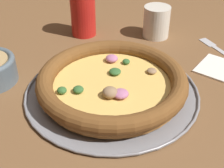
{
  "coord_description": "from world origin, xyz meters",
  "views": [
    {
      "loc": [
        -0.26,
        0.44,
        0.38
      ],
      "look_at": [
        0.0,
        0.0,
        0.02
      ],
      "focal_mm": 50.0,
      "sensor_mm": 36.0,
      "label": 1
    }
  ],
  "objects_px": {
    "fork": "(224,53)",
    "beverage_can": "(83,13)",
    "drinking_cup": "(156,22)",
    "pizza": "(112,82)",
    "pizza_tray": "(112,91)"
  },
  "relations": [
    {
      "from": "pizza",
      "to": "beverage_can",
      "type": "height_order",
      "value": "beverage_can"
    },
    {
      "from": "pizza",
      "to": "drinking_cup",
      "type": "distance_m",
      "value": 0.29
    },
    {
      "from": "pizza",
      "to": "fork",
      "type": "relative_size",
      "value": 1.77
    },
    {
      "from": "fork",
      "to": "beverage_can",
      "type": "bearing_deg",
      "value": 48.21
    },
    {
      "from": "pizza_tray",
      "to": "pizza",
      "type": "bearing_deg",
      "value": 69.86
    },
    {
      "from": "pizza",
      "to": "beverage_can",
      "type": "relative_size",
      "value": 2.42
    },
    {
      "from": "beverage_can",
      "to": "fork",
      "type": "bearing_deg",
      "value": -166.44
    },
    {
      "from": "pizza",
      "to": "fork",
      "type": "height_order",
      "value": "pizza"
    },
    {
      "from": "drinking_cup",
      "to": "beverage_can",
      "type": "height_order",
      "value": "beverage_can"
    },
    {
      "from": "pizza",
      "to": "fork",
      "type": "bearing_deg",
      "value": -118.75
    },
    {
      "from": "drinking_cup",
      "to": "pizza_tray",
      "type": "bearing_deg",
      "value": 96.36
    },
    {
      "from": "pizza",
      "to": "drinking_cup",
      "type": "height_order",
      "value": "drinking_cup"
    },
    {
      "from": "pizza_tray",
      "to": "beverage_can",
      "type": "bearing_deg",
      "value": -43.51
    },
    {
      "from": "drinking_cup",
      "to": "beverage_can",
      "type": "bearing_deg",
      "value": 27.21
    },
    {
      "from": "pizza_tray",
      "to": "drinking_cup",
      "type": "bearing_deg",
      "value": -83.64
    }
  ]
}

